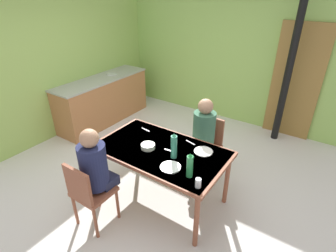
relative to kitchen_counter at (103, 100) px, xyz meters
name	(u,v)px	position (x,y,z in m)	size (l,w,h in m)	color
ground_plane	(149,176)	(1.89, -0.97, -0.45)	(6.61, 6.61, 0.00)	silver
wall_back	(226,55)	(1.89, 1.58, 0.84)	(4.64, 0.10, 2.59)	#92BE5A
wall_left	(72,59)	(-0.33, -0.33, 0.84)	(0.10, 3.82, 2.59)	#95BA59
door_wooden	(296,83)	(3.24, 1.50, 0.55)	(0.80, 0.05, 2.00)	olive
stove_pipe_column	(289,69)	(3.13, 1.23, 0.84)	(0.12, 0.12, 2.59)	black
kitchen_counter	(103,100)	(0.00, 0.00, 0.00)	(0.61, 2.02, 0.91)	#A7693E
dining_table	(161,154)	(2.30, -1.21, 0.24)	(1.58, 0.92, 0.76)	brown
chair_near_diner	(88,192)	(1.90, -2.03, 0.05)	(0.40, 0.40, 0.87)	brown
chair_far_diner	(207,143)	(2.52, -0.40, 0.05)	(0.40, 0.40, 0.87)	brown
person_near_diner	(94,165)	(1.90, -1.89, 0.33)	(0.30, 0.37, 0.77)	#202440
person_far_diner	(203,130)	(2.52, -0.53, 0.33)	(0.30, 0.37, 0.77)	#3D6A49
water_bottle_green_near	(190,166)	(2.84, -1.46, 0.44)	(0.07, 0.07, 0.28)	#298446
water_bottle_green_far	(174,146)	(2.52, -1.27, 0.46)	(0.07, 0.07, 0.31)	#368B6E
serving_bowl_center	(148,146)	(2.16, -1.28, 0.34)	(0.17, 0.17, 0.06)	silver
dinner_plate_near_left	(203,151)	(2.75, -0.98, 0.31)	(0.22, 0.22, 0.01)	white
dinner_plate_near_right	(170,167)	(2.59, -1.45, 0.31)	(0.23, 0.23, 0.01)	white
drinking_glass_by_near_diner	(198,183)	(2.99, -1.56, 0.36)	(0.06, 0.06, 0.10)	silver
cutlery_knife_near	(146,130)	(1.85, -0.94, 0.31)	(0.15, 0.02, 0.00)	silver
cutlery_fork_near	(170,151)	(2.41, -1.18, 0.31)	(0.15, 0.02, 0.00)	silver
cutlery_knife_far	(190,142)	(2.52, -0.88, 0.31)	(0.15, 0.02, 0.00)	silver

